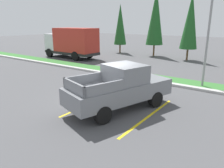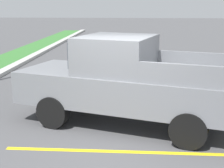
% 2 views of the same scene
% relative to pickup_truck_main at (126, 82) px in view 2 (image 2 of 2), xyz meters
% --- Properties ---
extents(ground_plane, '(120.00, 120.00, 0.00)m').
position_rel_pickup_truck_main_xyz_m(ground_plane, '(-1.01, 0.24, -1.04)').
color(ground_plane, '#4C4C4F').
extents(parking_line_near, '(0.12, 4.80, 0.01)m').
position_rel_pickup_truck_main_xyz_m(parking_line_near, '(-1.57, -0.05, -1.04)').
color(parking_line_near, yellow).
rests_on(parking_line_near, ground).
extents(parking_line_far, '(0.12, 4.80, 0.01)m').
position_rel_pickup_truck_main_xyz_m(parking_line_far, '(1.53, -0.05, -1.04)').
color(parking_line_far, yellow).
rests_on(parking_line_far, ground).
extents(pickup_truck_main, '(3.36, 5.54, 2.10)m').
position_rel_pickup_truck_main_xyz_m(pickup_truck_main, '(0.00, 0.00, 0.00)').
color(pickup_truck_main, black).
rests_on(pickup_truck_main, ground).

